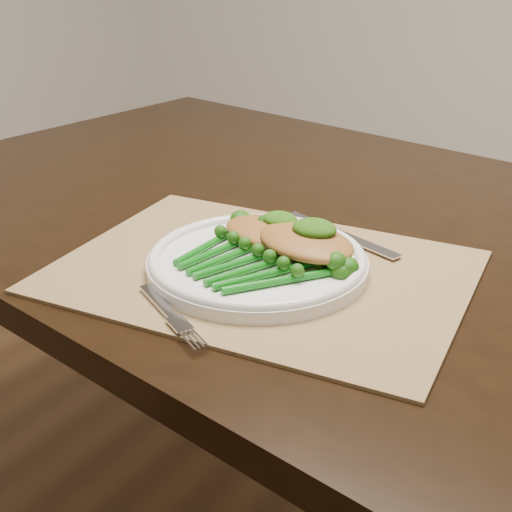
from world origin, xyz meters
The scene contains 10 objects.
dining_table centered at (0.14, 0.07, 0.38)m, with size 1.71×1.11×0.75m.
placemat centered at (0.11, -0.13, 0.75)m, with size 0.50×0.37×0.00m, color olive.
dinner_plate centered at (0.11, -0.13, 0.77)m, with size 0.27×0.27×0.02m.
knife centered at (0.13, 0.02, 0.76)m, with size 0.20×0.07×0.01m.
fork centered at (0.10, -0.29, 0.76)m, with size 0.15×0.09×0.00m.
chicken_fillet_left centered at (0.08, -0.08, 0.78)m, with size 0.12×0.09×0.02m, color #99632C.
chicken_fillet_right centered at (0.15, -0.09, 0.79)m, with size 0.14×0.09×0.03m, color #99632C.
pesto_dollop_left centered at (0.10, -0.06, 0.80)m, with size 0.05×0.04×0.02m, color #184009.
pesto_dollop_right centered at (0.16, -0.08, 0.81)m, with size 0.06×0.05×0.02m, color #184009.
broccolini_bundle centered at (0.10, -0.16, 0.78)m, with size 0.21×0.22×0.04m.
Camera 1 is at (0.54, -0.80, 1.14)m, focal length 50.00 mm.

